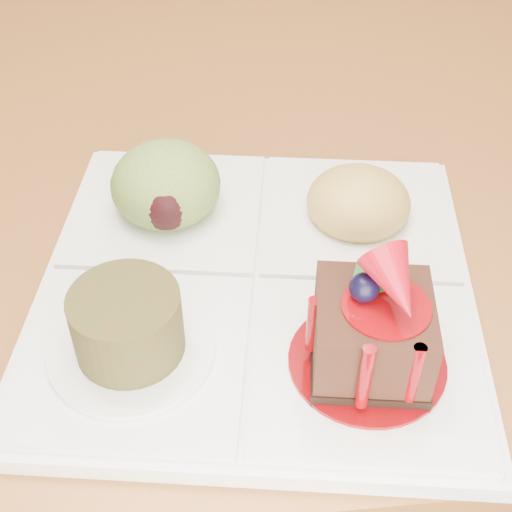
{
  "coord_description": "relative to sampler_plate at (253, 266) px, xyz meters",
  "views": [
    {
      "loc": [
        -0.07,
        -1.07,
        1.09
      ],
      "look_at": [
        -0.04,
        -0.74,
        0.79
      ],
      "focal_mm": 50.0,
      "sensor_mm": 36.0,
      "label": 1
    }
  ],
  "objects": [
    {
      "name": "ground",
      "position": [
        0.04,
        0.74,
        -0.77
      ],
      "size": [
        6.0,
        6.0,
        0.0
      ],
      "primitive_type": "plane",
      "color": "brown"
    },
    {
      "name": "sampler_plate",
      "position": [
        0.0,
        0.0,
        0.0
      ],
      "size": [
        0.32,
        0.32,
        0.11
      ],
      "rotation": [
        0.0,
        0.0,
        -0.16
      ],
      "color": "white",
      "rests_on": "dining_table"
    }
  ]
}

